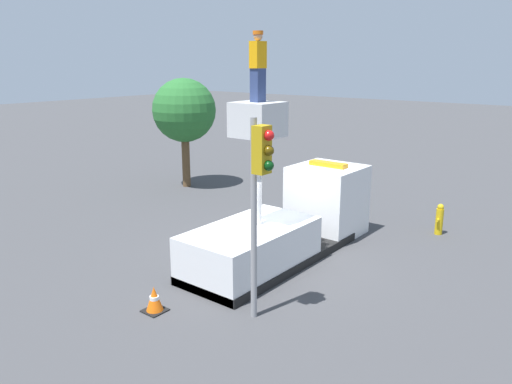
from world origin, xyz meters
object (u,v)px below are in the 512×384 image
(bucket_truck, at_px, (288,222))
(traffic_light_pole, at_px, (259,180))
(fire_hydrant, at_px, (439,219))
(tree_left_bg, at_px, (184,111))
(traffic_cone_rear, at_px, (154,300))
(worker, at_px, (258,67))

(bucket_truck, xyz_separation_m, traffic_light_pole, (-3.65, -1.77, 2.24))
(fire_hydrant, bearing_deg, tree_left_bg, 92.98)
(traffic_light_pole, xyz_separation_m, tree_left_bg, (7.56, 10.16, 0.25))
(traffic_light_pole, height_order, fire_hydrant, traffic_light_pole)
(traffic_cone_rear, bearing_deg, fire_hydrant, -19.51)
(worker, distance_m, traffic_cone_rear, 6.23)
(traffic_light_pole, height_order, traffic_cone_rear, traffic_light_pole)
(traffic_light_pole, xyz_separation_m, fire_hydrant, (8.16, -1.23, -2.68))
(worker, bearing_deg, bucket_truck, 0.00)
(traffic_light_pole, distance_m, fire_hydrant, 8.67)
(worker, bearing_deg, traffic_light_pole, -141.22)
(fire_hydrant, bearing_deg, traffic_light_pole, 171.40)
(bucket_truck, xyz_separation_m, tree_left_bg, (3.91, 8.39, 2.49))
(fire_hydrant, height_order, tree_left_bg, tree_left_bg)
(traffic_light_pole, bearing_deg, fire_hydrant, -8.60)
(worker, xyz_separation_m, tree_left_bg, (5.36, 8.39, -2.02))
(fire_hydrant, bearing_deg, traffic_cone_rear, 160.49)
(tree_left_bg, bearing_deg, bucket_truck, -114.99)
(bucket_truck, height_order, fire_hydrant, bucket_truck)
(bucket_truck, relative_size, fire_hydrant, 6.71)
(traffic_light_pole, relative_size, tree_left_bg, 0.92)
(fire_hydrant, relative_size, traffic_cone_rear, 1.72)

